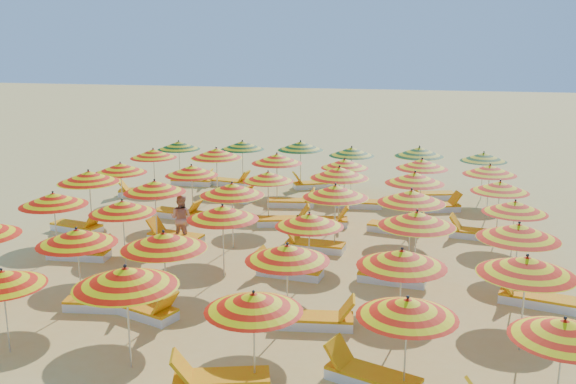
# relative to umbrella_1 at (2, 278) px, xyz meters

# --- Properties ---
(ground) EXTENTS (120.00, 120.00, 0.00)m
(ground) POSITION_rel_umbrella_1_xyz_m (3.86, 7.44, -1.55)
(ground) COLOR #D6B65F
(ground) RESTS_ON ground
(umbrella_1) EXTENTS (2.06, 2.06, 1.77)m
(umbrella_1) POSITION_rel_umbrella_1_xyz_m (0.00, 0.00, 0.00)
(umbrella_1) COLOR silver
(umbrella_1) RESTS_ON ground
(umbrella_2) EXTENTS (2.34, 2.34, 2.07)m
(umbrella_2) POSITION_rel_umbrella_1_xyz_m (2.62, -0.03, 0.26)
(umbrella_2) COLOR silver
(umbrella_2) RESTS_ON ground
(umbrella_3) EXTENTS (2.04, 2.04, 1.84)m
(umbrella_3) POSITION_rel_umbrella_1_xyz_m (5.08, -0.16, 0.06)
(umbrella_3) COLOR silver
(umbrella_3) RESTS_ON ground
(umbrella_4) EXTENTS (2.15, 2.15, 1.85)m
(umbrella_4) POSITION_rel_umbrella_1_xyz_m (7.70, 0.16, 0.07)
(umbrella_4) COLOR silver
(umbrella_4) RESTS_ON ground
(umbrella_5) EXTENTS (1.76, 1.76, 1.81)m
(umbrella_5) POSITION_rel_umbrella_1_xyz_m (10.14, -0.06, 0.04)
(umbrella_5) COLOR silver
(umbrella_5) RESTS_ON ground
(umbrella_7) EXTENTS (2.13, 2.13, 1.92)m
(umbrella_7) POSITION_rel_umbrella_1_xyz_m (0.23, 2.33, 0.14)
(umbrella_7) COLOR silver
(umbrella_7) RESTS_ON ground
(umbrella_8) EXTENTS (2.46, 2.46, 2.01)m
(umbrella_8) POSITION_rel_umbrella_1_xyz_m (2.37, 2.27, 0.22)
(umbrella_8) COLOR silver
(umbrella_8) RESTS_ON ground
(umbrella_9) EXTENTS (1.92, 1.92, 1.91)m
(umbrella_9) POSITION_rel_umbrella_1_xyz_m (5.12, 2.34, 0.13)
(umbrella_9) COLOR silver
(umbrella_9) RESTS_ON ground
(umbrella_10) EXTENTS (2.08, 2.08, 1.96)m
(umbrella_10) POSITION_rel_umbrella_1_xyz_m (7.48, 2.40, 0.17)
(umbrella_10) COLOR silver
(umbrella_10) RESTS_ON ground
(umbrella_11) EXTENTS (2.11, 2.11, 2.03)m
(umbrella_11) POSITION_rel_umbrella_1_xyz_m (9.87, 2.33, 0.23)
(umbrella_11) COLOR silver
(umbrella_11) RESTS_ON ground
(umbrella_12) EXTENTS (2.28, 2.28, 1.97)m
(umbrella_12) POSITION_rel_umbrella_1_xyz_m (-2.15, 5.14, 0.18)
(umbrella_12) COLOR silver
(umbrella_12) RESTS_ON ground
(umbrella_13) EXTENTS (2.27, 2.27, 1.89)m
(umbrella_13) POSITION_rel_umbrella_1_xyz_m (-0.03, 5.04, 0.11)
(umbrella_13) COLOR silver
(umbrella_13) RESTS_ON ground
(umbrella_14) EXTENTS (2.39, 2.39, 1.96)m
(umbrella_14) POSITION_rel_umbrella_1_xyz_m (2.84, 4.89, 0.17)
(umbrella_14) COLOR silver
(umbrella_14) RESTS_ON ground
(umbrella_15) EXTENTS (2.09, 2.09, 1.84)m
(umbrella_15) POSITION_rel_umbrella_1_xyz_m (5.06, 5.05, 0.07)
(umbrella_15) COLOR silver
(umbrella_15) RESTS_ON ground
(umbrella_16) EXTENTS (2.14, 2.14, 2.03)m
(umbrella_16) POSITION_rel_umbrella_1_xyz_m (7.69, 5.18, 0.23)
(umbrella_16) COLOR silver
(umbrella_16) RESTS_ON ground
(umbrella_17) EXTENTS (2.19, 2.19, 2.00)m
(umbrella_17) POSITION_rel_umbrella_1_xyz_m (9.99, 4.73, 0.21)
(umbrella_17) COLOR silver
(umbrella_17) RESTS_ON ground
(umbrella_18) EXTENTS (1.99, 1.99, 2.07)m
(umbrella_18) POSITION_rel_umbrella_1_xyz_m (-2.49, 7.65, 0.26)
(umbrella_18) COLOR silver
(umbrella_18) RESTS_ON ground
(umbrella_19) EXTENTS (2.34, 2.34, 1.97)m
(umbrella_19) POSITION_rel_umbrella_1_xyz_m (-0.06, 7.19, 0.18)
(umbrella_19) COLOR silver
(umbrella_19) RESTS_ON ground
(umbrella_20) EXTENTS (2.06, 2.06, 2.02)m
(umbrella_20) POSITION_rel_umbrella_1_xyz_m (2.36, 7.19, 0.22)
(umbrella_20) COLOR silver
(umbrella_20) RESTS_ON ground
(umbrella_21) EXTENTS (2.00, 2.00, 2.03)m
(umbrella_21) POSITION_rel_umbrella_1_xyz_m (5.34, 7.56, 0.23)
(umbrella_21) COLOR silver
(umbrella_21) RESTS_ON ground
(umbrella_22) EXTENTS (2.10, 2.10, 2.03)m
(umbrella_22) POSITION_rel_umbrella_1_xyz_m (7.48, 7.43, 0.23)
(umbrella_22) COLOR silver
(umbrella_22) RESTS_ON ground
(umbrella_23) EXTENTS (2.16, 2.16, 1.84)m
(umbrella_23) POSITION_rel_umbrella_1_xyz_m (10.23, 7.53, 0.07)
(umbrella_23) COLOR silver
(umbrella_23) RESTS_ON ground
(umbrella_24) EXTENTS (2.17, 2.17, 1.91)m
(umbrella_24) POSITION_rel_umbrella_1_xyz_m (-2.48, 9.74, 0.13)
(umbrella_24) COLOR silver
(umbrella_24) RESTS_ON ground
(umbrella_25) EXTENTS (1.91, 1.91, 1.91)m
(umbrella_25) POSITION_rel_umbrella_1_xyz_m (0.04, 9.94, 0.12)
(umbrella_25) COLOR silver
(umbrella_25) RESTS_ON ground
(umbrella_26) EXTENTS (2.21, 2.21, 1.80)m
(umbrella_26) POSITION_rel_umbrella_1_xyz_m (2.71, 10.00, 0.03)
(umbrella_26) COLOR silver
(umbrella_26) RESTS_ON ground
(umbrella_27) EXTENTS (2.23, 2.23, 2.05)m
(umbrella_27) POSITION_rel_umbrella_1_xyz_m (5.08, 10.09, 0.25)
(umbrella_27) COLOR silver
(umbrella_27) RESTS_ON ground
(umbrella_28) EXTENTS (1.97, 1.97, 1.99)m
(umbrella_28) POSITION_rel_umbrella_1_xyz_m (7.49, 10.04, 0.20)
(umbrella_28) COLOR silver
(umbrella_28) RESTS_ON ground
(umbrella_29) EXTENTS (1.86, 1.86, 1.87)m
(umbrella_29) POSITION_rel_umbrella_1_xyz_m (10.05, 9.88, 0.09)
(umbrella_29) COLOR silver
(umbrella_29) RESTS_ON ground
(umbrella_30) EXTENTS (2.35, 2.35, 1.91)m
(umbrella_30) POSITION_rel_umbrella_1_xyz_m (-2.57, 12.64, 0.13)
(umbrella_30) COLOR silver
(umbrella_30) RESTS_ON ground
(umbrella_31) EXTENTS (1.98, 1.98, 2.07)m
(umbrella_31) POSITION_rel_umbrella_1_xyz_m (0.04, 12.53, 0.26)
(umbrella_31) COLOR silver
(umbrella_31) RESTS_ON ground
(umbrella_32) EXTENTS (2.05, 2.05, 1.99)m
(umbrella_32) POSITION_rel_umbrella_1_xyz_m (2.45, 12.32, 0.19)
(umbrella_32) COLOR silver
(umbrella_32) RESTS_ON ground
(umbrella_33) EXTENTS (1.93, 1.93, 1.83)m
(umbrella_33) POSITION_rel_umbrella_1_xyz_m (4.91, 12.62, 0.06)
(umbrella_33) COLOR silver
(umbrella_33) RESTS_ON ground
(umbrella_34) EXTENTS (2.23, 2.23, 1.95)m
(umbrella_34) POSITION_rel_umbrella_1_xyz_m (7.65, 12.64, 0.16)
(umbrella_34) COLOR silver
(umbrella_34) RESTS_ON ground
(umbrella_35) EXTENTS (1.90, 1.90, 1.92)m
(umbrella_35) POSITION_rel_umbrella_1_xyz_m (9.93, 12.24, 0.13)
(umbrella_35) COLOR silver
(umbrella_35) RESTS_ON ground
(umbrella_36) EXTENTS (1.99, 1.99, 1.89)m
(umbrella_36) POSITION_rel_umbrella_1_xyz_m (-2.39, 14.78, 0.11)
(umbrella_36) COLOR silver
(umbrella_36) RESTS_ON ground
(umbrella_37) EXTENTS (2.26, 2.26, 1.94)m
(umbrella_37) POSITION_rel_umbrella_1_xyz_m (0.28, 15.13, 0.15)
(umbrella_37) COLOR silver
(umbrella_37) RESTS_ON ground
(umbrella_38) EXTENTS (2.39, 2.39, 2.01)m
(umbrella_38) POSITION_rel_umbrella_1_xyz_m (2.75, 15.16, 0.22)
(umbrella_38) COLOR silver
(umbrella_38) RESTS_ON ground
(umbrella_39) EXTENTS (2.38, 2.38, 1.90)m
(umbrella_39) POSITION_rel_umbrella_1_xyz_m (4.88, 14.81, 0.12)
(umbrella_39) COLOR silver
(umbrella_39) RESTS_ON ground
(umbrella_40) EXTENTS (2.35, 2.35, 2.03)m
(umbrella_40) POSITION_rel_umbrella_1_xyz_m (7.51, 14.71, 0.23)
(umbrella_40) COLOR silver
(umbrella_40) RESTS_ON ground
(umbrella_41) EXTENTS (2.01, 2.01, 1.87)m
(umbrella_41) POSITION_rel_umbrella_1_xyz_m (9.91, 14.93, 0.09)
(umbrella_41) COLOR silver
(umbrella_41) RESTS_ON ground
(lounger_0) EXTENTS (1.83, 1.06, 0.69)m
(lounger_0) POSITION_rel_umbrella_1_xyz_m (4.49, -0.37, -1.40)
(lounger_0) COLOR white
(lounger_0) RESTS_ON ground
(lounger_1) EXTENTS (1.83, 1.13, 0.69)m
(lounger_1) POSITION_rel_umbrella_1_xyz_m (7.10, 0.36, -1.40)
(lounger_1) COLOR white
(lounger_1) RESTS_ON ground
(lounger_4) EXTENTS (1.80, 0.81, 0.69)m
(lounger_4) POSITION_rel_umbrella_1_xyz_m (0.83, 2.31, -1.40)
(lounger_4) COLOR white
(lounger_4) RESTS_ON ground
(lounger_5) EXTENTS (1.83, 1.14, 0.69)m
(lounger_5) POSITION_rel_umbrella_1_xyz_m (1.87, 2.16, -1.40)
(lounger_5) COLOR white
(lounger_5) RESTS_ON ground
(lounger_6) EXTENTS (1.79, 0.81, 0.69)m
(lounger_6) POSITION_rel_umbrella_1_xyz_m (5.71, 2.48, -1.40)
(lounger_6) COLOR white
(lounger_6) RESTS_ON ground
(lounger_7) EXTENTS (1.77, 0.72, 0.69)m
(lounger_7) POSITION_rel_umbrella_1_xyz_m (-1.55, 5.31, -1.40)
(lounger_7) COLOR white
(lounger_7) RESTS_ON ground
(lounger_8) EXTENTS (1.78, 0.76, 0.69)m
(lounger_8) POSITION_rel_umbrella_1_xyz_m (4.46, 5.29, -1.40)
(lounger_8) COLOR white
(lounger_8) RESTS_ON ground
(lounger_9) EXTENTS (1.79, 0.77, 0.69)m
(lounger_9) POSITION_rel_umbrella_1_xyz_m (7.19, 5.42, -1.40)
(lounger_9) COLOR white
(lounger_9) RESTS_ON ground
(lounger_10) EXTENTS (1.82, 0.96, 0.69)m
(lounger_10) POSITION_rel_umbrella_1_xyz_m (10.50, 4.73, -1.40)
(lounger_10) COLOR white
(lounger_10) RESTS_ON ground
(lounger_11) EXTENTS (1.81, 0.92, 0.69)m
(lounger_11) POSITION_rel_umbrella_1_xyz_m (-2.99, 7.62, -1.40)
(lounger_11) COLOR white
(lounger_11) RESTS_ON ground
(lounger_12) EXTENTS (1.80, 0.84, 0.69)m
(lounger_12) POSITION_rel_umbrella_1_xyz_m (0.44, 7.35, -1.40)
(lounger_12) COLOR white
(lounger_12) RESTS_ON ground
(lounger_13) EXTENTS (1.77, 0.71, 0.69)m
(lounger_13) POSITION_rel_umbrella_1_xyz_m (4.74, 7.48, -1.40)
(lounger_13) COLOR white
(lounger_13) RESTS_ON ground
(lounger_14) EXTENTS (1.81, 0.88, 0.69)m
(lounger_14) POSITION_rel_umbrella_1_xyz_m (-0.46, 9.86, -1.40)
(lounger_14) COLOR white
(lounger_14) RESTS_ON ground
(lounger_15) EXTENTS (1.82, 1.01, 0.69)m
(lounger_15) POSITION_rel_umbrella_1_xyz_m (3.31, 9.80, -1.40)
(lounger_15) COLOR white
(lounger_15) RESTS_ON ground
(lounger_16) EXTENTS (1.80, 0.82, 0.69)m
(lounger_16) POSITION_rel_umbrella_1_xyz_m (4.58, 10.03, -1.40)
(lounger_16) COLOR white
(lounger_16) RESTS_ON ground
(lounger_17) EXTENTS (1.81, 0.90, 0.69)m
(lounger_17) POSITION_rel_umbrella_1_xyz_m (6.99, 9.80, -1.40)
(lounger_17) COLOR white
(lounger_17) RESTS_ON ground
(lounger_18) EXTENTS (1.80, 0.83, 0.69)m
(lounger_18) POSITION_rel_umbrella_1_xyz_m (9.46, 9.74, -1.40)
(lounger_18) COLOR white
(lounger_18) RESTS_ON ground
(lounger_19) EXTENTS (1.83, 1.07, 0.69)m
(lounger_19) POSITION_rel_umbrella_1_xyz_m (-3.17, 12.52, -1.40)
(lounger_19) COLOR white
(lounger_19) RESTS_ON ground
(lounger_20) EXTENTS (1.82, 1.02, 0.69)m
(lounger_20) POSITION_rel_umbrella_1_xyz_m (0.64, 12.58, -1.40)
(lounger_20) COLOR white
(lounger_20) RESTS_ON ground
(lounger_21) EXTENTS (1.80, 0.84, 0.69)m
(lounger_21) POSITION_rel_umbrella_1_xyz_m (3.04, 12.22, -1.40)
(lounger_21) COLOR white
(lounger_21) RESTS_ON ground
(lounger_22) EXTENTS (1.76, 0.67, 0.69)m
(lounger_22) POSITION_rel_umbrella_1_xyz_m (5.41, 12.62, -1.40)
(lounger_22) COLOR white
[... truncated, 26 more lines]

